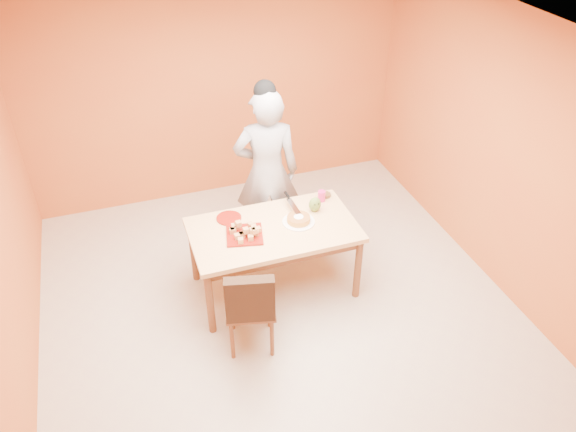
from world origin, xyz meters
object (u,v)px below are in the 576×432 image
object	(u,v)px
egg_ornament	(315,204)
red_dinner_plate	(229,218)
person	(267,173)
magenta_glass	(322,196)
dining_chair	(251,304)
dining_table	(274,236)
sponge_cake	(299,219)
checker_tin	(326,195)
pastry_platter	(245,235)

from	to	relation	value
egg_ornament	red_dinner_plate	bearing A→B (deg)	173.72
person	magenta_glass	size ratio (longest dim) A/B	16.68
person	magenta_glass	distance (m)	0.63
dining_chair	red_dinner_plate	distance (m)	0.99
dining_table	sponge_cake	xyz separation A→B (m)	(0.26, 0.01, 0.13)
egg_ornament	checker_tin	xyz separation A→B (m)	(0.20, 0.21, -0.06)
person	sponge_cake	distance (m)	0.73
sponge_cake	red_dinner_plate	bearing A→B (deg)	156.07
dining_chair	magenta_glass	distance (m)	1.44
dining_chair	magenta_glass	world-z (taller)	dining_chair
dining_chair	checker_tin	world-z (taller)	dining_chair
dining_table	red_dinner_plate	size ratio (longest dim) A/B	6.50
dining_chair	sponge_cake	distance (m)	1.00
dining_table	pastry_platter	bearing A→B (deg)	-174.56
red_dinner_plate	sponge_cake	size ratio (longest dim) A/B	1.08
red_dinner_plate	egg_ornament	distance (m)	0.86
pastry_platter	red_dinner_plate	world-z (taller)	pastry_platter
red_dinner_plate	magenta_glass	world-z (taller)	magenta_glass
egg_ornament	person	bearing A→B (deg)	122.71
magenta_glass	pastry_platter	bearing A→B (deg)	-160.73
dining_table	magenta_glass	distance (m)	0.69
person	pastry_platter	bearing A→B (deg)	70.02
egg_ornament	sponge_cake	bearing A→B (deg)	-145.68
person	sponge_cake	xyz separation A→B (m)	(0.10, -0.71, -0.14)
pastry_platter	red_dinner_plate	xyz separation A→B (m)	(-0.07, 0.31, -0.00)
person	pastry_platter	distance (m)	0.89
dining_table	checker_tin	world-z (taller)	checker_tin
dining_table	egg_ornament	xyz separation A→B (m)	(0.48, 0.14, 0.17)
person	egg_ornament	bearing A→B (deg)	130.50
pastry_platter	sponge_cake	size ratio (longest dim) A/B	1.48
sponge_cake	magenta_glass	xyz separation A→B (m)	(0.35, 0.28, 0.02)
checker_tin	dining_chair	bearing A→B (deg)	-137.53
egg_ornament	checker_tin	size ratio (longest dim) A/B	1.45
egg_ornament	magenta_glass	size ratio (longest dim) A/B	1.39
egg_ornament	magenta_glass	bearing A→B (deg)	52.37
person	magenta_glass	world-z (taller)	person
checker_tin	pastry_platter	bearing A→B (deg)	-158.81
dining_table	checker_tin	distance (m)	0.77
dining_chair	sponge_cake	size ratio (longest dim) A/B	4.19
pastry_platter	checker_tin	world-z (taller)	checker_tin
dining_table	dining_chair	size ratio (longest dim) A/B	1.68
pastry_platter	egg_ornament	xyz separation A→B (m)	(0.77, 0.17, 0.07)
dining_chair	egg_ornament	distance (m)	1.25
egg_ornament	dining_chair	bearing A→B (deg)	-134.78
dining_table	red_dinner_plate	distance (m)	0.48
person	red_dinner_plate	distance (m)	0.70
dining_table	red_dinner_plate	xyz separation A→B (m)	(-0.37, 0.29, 0.10)
red_dinner_plate	sponge_cake	xyz separation A→B (m)	(0.63, -0.28, 0.03)
dining_table	person	distance (m)	0.78
person	egg_ornament	size ratio (longest dim) A/B	11.98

